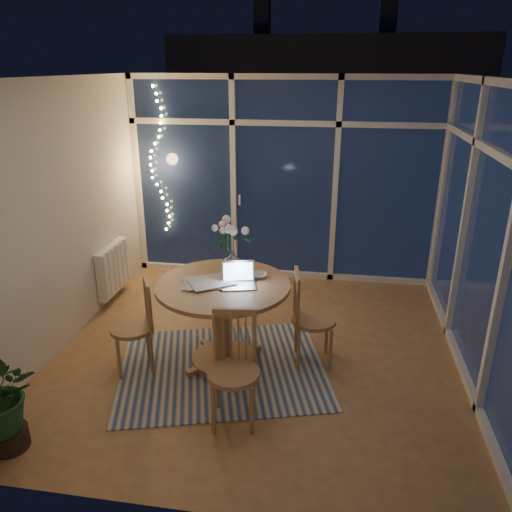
# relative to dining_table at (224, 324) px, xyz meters

# --- Properties ---
(floor) EXTENTS (4.00, 4.00, 0.00)m
(floor) POSITION_rel_dining_table_xyz_m (0.30, 0.28, -0.42)
(floor) COLOR #8D603D
(floor) RESTS_ON ground
(ceiling) EXTENTS (4.00, 4.00, 0.00)m
(ceiling) POSITION_rel_dining_table_xyz_m (0.30, 0.28, 2.18)
(ceiling) COLOR white
(ceiling) RESTS_ON wall_back
(wall_back) EXTENTS (4.00, 0.04, 2.60)m
(wall_back) POSITION_rel_dining_table_xyz_m (0.30, 2.28, 0.88)
(wall_back) COLOR silver
(wall_back) RESTS_ON floor
(wall_front) EXTENTS (4.00, 0.04, 2.60)m
(wall_front) POSITION_rel_dining_table_xyz_m (0.30, -1.72, 0.88)
(wall_front) COLOR silver
(wall_front) RESTS_ON floor
(wall_left) EXTENTS (0.04, 4.00, 2.60)m
(wall_left) POSITION_rel_dining_table_xyz_m (-1.70, 0.28, 0.88)
(wall_left) COLOR silver
(wall_left) RESTS_ON floor
(wall_right) EXTENTS (0.04, 4.00, 2.60)m
(wall_right) POSITION_rel_dining_table_xyz_m (2.30, 0.28, 0.88)
(wall_right) COLOR silver
(wall_right) RESTS_ON floor
(window_wall_back) EXTENTS (4.00, 0.10, 2.60)m
(window_wall_back) POSITION_rel_dining_table_xyz_m (0.30, 2.24, 0.88)
(window_wall_back) COLOR white
(window_wall_back) RESTS_ON floor
(window_wall_right) EXTENTS (0.10, 4.00, 2.60)m
(window_wall_right) POSITION_rel_dining_table_xyz_m (2.26, 0.28, 0.88)
(window_wall_right) COLOR white
(window_wall_right) RESTS_ON floor
(radiator) EXTENTS (0.10, 0.70, 0.58)m
(radiator) POSITION_rel_dining_table_xyz_m (-1.64, 1.18, -0.02)
(radiator) COLOR white
(radiator) RESTS_ON wall_left
(fairy_lights) EXTENTS (0.24, 0.10, 1.85)m
(fairy_lights) POSITION_rel_dining_table_xyz_m (-1.35, 2.16, 1.11)
(fairy_lights) COLOR #FFD466
(fairy_lights) RESTS_ON window_wall_back
(garden_patio) EXTENTS (12.00, 6.00, 0.10)m
(garden_patio) POSITION_rel_dining_table_xyz_m (0.80, 5.28, -0.48)
(garden_patio) COLOR black
(garden_patio) RESTS_ON ground
(garden_fence) EXTENTS (11.00, 0.08, 1.80)m
(garden_fence) POSITION_rel_dining_table_xyz_m (0.30, 5.78, 0.48)
(garden_fence) COLOR #351D13
(garden_fence) RESTS_ON ground
(neighbour_roof) EXTENTS (7.00, 3.00, 2.20)m
(neighbour_roof) POSITION_rel_dining_table_xyz_m (0.60, 8.78, 1.78)
(neighbour_roof) COLOR #33363D
(neighbour_roof) RESTS_ON ground
(garden_shrubs) EXTENTS (0.90, 0.90, 0.90)m
(garden_shrubs) POSITION_rel_dining_table_xyz_m (-0.50, 3.68, 0.03)
(garden_shrubs) COLOR #16331A
(garden_shrubs) RESTS_ON ground
(rug) EXTENTS (2.26, 2.00, 0.01)m
(rug) POSITION_rel_dining_table_xyz_m (0.00, -0.10, -0.41)
(rug) COLOR beige
(rug) RESTS_ON floor
(dining_table) EXTENTS (1.52, 1.52, 0.84)m
(dining_table) POSITION_rel_dining_table_xyz_m (0.00, 0.00, 0.00)
(dining_table) COLOR #A26649
(dining_table) RESTS_ON floor
(chair_left) EXTENTS (0.57, 0.57, 0.91)m
(chair_left) POSITION_rel_dining_table_xyz_m (-0.81, -0.23, 0.04)
(chair_left) COLOR #A26649
(chair_left) RESTS_ON floor
(chair_right) EXTENTS (0.50, 0.50, 0.95)m
(chair_right) POSITION_rel_dining_table_xyz_m (0.83, 0.16, 0.06)
(chair_right) COLOR #A26649
(chair_right) RESTS_ON floor
(chair_front) EXTENTS (0.49, 0.49, 0.94)m
(chair_front) POSITION_rel_dining_table_xyz_m (0.26, -0.81, 0.05)
(chair_front) COLOR #A26649
(chair_front) RESTS_ON floor
(laptop) EXTENTS (0.36, 0.33, 0.22)m
(laptop) POSITION_rel_dining_table_xyz_m (0.16, -0.04, 0.53)
(laptop) COLOR silver
(laptop) RESTS_ON dining_table
(flower_vase) EXTENTS (0.25, 0.25, 0.21)m
(flower_vase) POSITION_rel_dining_table_xyz_m (0.03, 0.32, 0.52)
(flower_vase) COLOR white
(flower_vase) RESTS_ON dining_table
(bowl) EXTENTS (0.19, 0.19, 0.04)m
(bowl) POSITION_rel_dining_table_xyz_m (0.30, 0.19, 0.44)
(bowl) COLOR silver
(bowl) RESTS_ON dining_table
(newspapers) EXTENTS (0.48, 0.44, 0.02)m
(newspapers) POSITION_rel_dining_table_xyz_m (-0.13, -0.02, 0.43)
(newspapers) COLOR beige
(newspapers) RESTS_ON dining_table
(phone) EXTENTS (0.11, 0.10, 0.01)m
(phone) POSITION_rel_dining_table_xyz_m (0.05, -0.13, 0.42)
(phone) COLOR black
(phone) RESTS_ON dining_table
(potted_plant) EXTENTS (0.67, 0.63, 0.76)m
(potted_plant) POSITION_rel_dining_table_xyz_m (-1.35, -1.37, -0.04)
(potted_plant) COLOR #184522
(potted_plant) RESTS_ON floor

